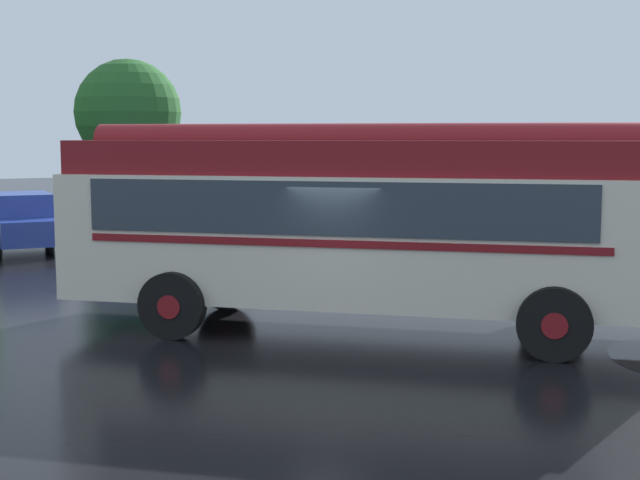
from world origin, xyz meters
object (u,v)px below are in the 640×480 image
object	(u,v)px
vintage_bus	(364,220)
car_far_right	(197,213)
car_mid_left	(24,222)
car_mid_right	(113,216)

from	to	relation	value
vintage_bus	car_far_right	world-z (taller)	vintage_bus
vintage_bus	car_mid_left	size ratio (longest dim) A/B	2.11
vintage_bus	car_mid_right	distance (m)	14.37
car_mid_left	car_mid_right	bearing A→B (deg)	11.38
vintage_bus	car_far_right	bearing A→B (deg)	80.17
car_mid_right	car_far_right	bearing A→B (deg)	-8.26
vintage_bus	car_mid_right	xyz separation A→B (m)	(-0.18, 14.33, -1.05)
car_mid_left	car_far_right	world-z (taller)	same
vintage_bus	car_mid_left	bearing A→B (deg)	102.01
car_mid_right	car_far_right	xyz separation A→B (m)	(2.59, -0.38, 0.00)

